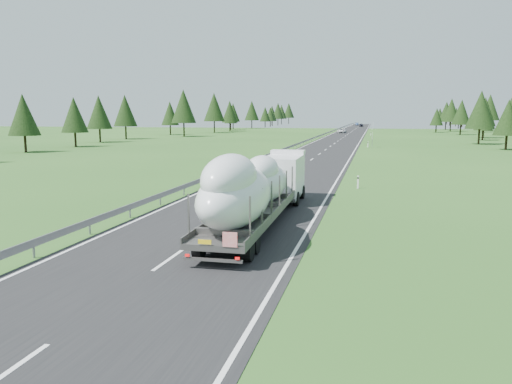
% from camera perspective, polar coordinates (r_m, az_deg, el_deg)
% --- Properties ---
extents(ground, '(400.00, 400.00, 0.00)m').
position_cam_1_polar(ground, '(12.75, -26.88, -18.27)').
color(ground, '#264F1A').
rests_on(ground, ground).
extents(road_surface, '(10.00, 400.00, 0.02)m').
position_cam_1_polar(road_surface, '(108.93, 9.38, 5.78)').
color(road_surface, black).
rests_on(road_surface, ground).
extents(guardrail, '(0.10, 400.00, 0.76)m').
position_cam_1_polar(guardrail, '(109.34, 6.60, 6.16)').
color(guardrail, slate).
rests_on(guardrail, ground).
extents(marker_posts, '(0.13, 350.08, 1.00)m').
position_cam_1_polar(marker_posts, '(163.60, 13.06, 6.84)').
color(marker_posts, silver).
rests_on(marker_posts, ground).
extents(highway_sign, '(0.08, 0.90, 2.60)m').
position_cam_1_polar(highway_sign, '(88.60, 13.15, 6.16)').
color(highway_sign, slate).
rests_on(highway_sign, ground).
extents(tree_line_left, '(13.99, 328.50, 12.58)m').
position_cam_1_polar(tree_line_left, '(149.38, -6.64, 9.32)').
color(tree_line_left, black).
rests_on(tree_line_left, ground).
extents(boat_truck, '(2.78, 17.43, 4.06)m').
position_cam_1_polar(boat_truck, '(24.84, 0.05, 0.71)').
color(boat_truck, silver).
rests_on(boat_truck, ground).
extents(distant_van, '(2.72, 5.33, 1.44)m').
position_cam_1_polar(distant_van, '(156.54, 9.78, 6.93)').
color(distant_van, silver).
rests_on(distant_van, ground).
extents(distant_car_dark, '(1.96, 4.56, 1.54)m').
position_cam_1_polar(distant_car_dark, '(238.16, 11.93, 7.49)').
color(distant_car_dark, black).
rests_on(distant_car_dark, ground).
extents(distant_car_blue, '(1.85, 4.60, 1.49)m').
position_cam_1_polar(distant_car_blue, '(266.99, 11.46, 7.63)').
color(distant_car_blue, navy).
rests_on(distant_car_blue, ground).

